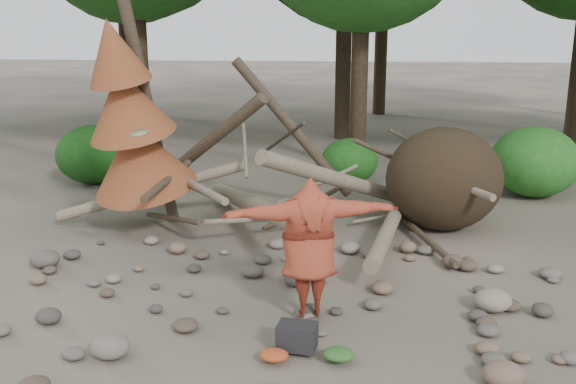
{
  "coord_description": "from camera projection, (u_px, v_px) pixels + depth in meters",
  "views": [
    {
      "loc": [
        0.82,
        -7.76,
        3.86
      ],
      "look_at": [
        -0.1,
        1.5,
        1.4
      ],
      "focal_mm": 40.0,
      "sensor_mm": 36.0,
      "label": 1
    }
  ],
  "objects": [
    {
      "name": "deadfall_pile",
      "position": [
        413.0,
        181.0,
        12.17
      ],
      "size": [
        8.55,
        5.24,
        3.3
      ],
      "color": "#332619",
      "rests_on": "ground"
    },
    {
      "name": "bush_left",
      "position": [
        93.0,
        154.0,
        15.8
      ],
      "size": [
        1.8,
        1.8,
        1.44
      ],
      "primitive_type": "ellipsoid",
      "color": "#195015",
      "rests_on": "ground"
    },
    {
      "name": "dead_conifer",
      "position": [
        132.0,
        123.0,
        11.53
      ],
      "size": [
        2.06,
        2.16,
        4.35
      ],
      "color": "#4C3F30",
      "rests_on": "ground"
    },
    {
      "name": "boulder_front_right",
      "position": [
        504.0,
        374.0,
        7.02
      ],
      "size": [
        0.46,
        0.41,
        0.28
      ],
      "primitive_type": "ellipsoid",
      "color": "#806250",
      "rests_on": "ground"
    },
    {
      "name": "backpack",
      "position": [
        297.0,
        341.0,
        7.72
      ],
      "size": [
        0.5,
        0.37,
        0.31
      ],
      "primitive_type": "cube",
      "rotation": [
        0.0,
        0.0,
        -0.14
      ],
      "color": "black",
      "rests_on": "ground"
    },
    {
      "name": "boulder_mid_left",
      "position": [
        45.0,
        259.0,
        10.42
      ],
      "size": [
        0.49,
        0.44,
        0.29
      ],
      "primitive_type": "ellipsoid",
      "color": "#5B534C",
      "rests_on": "ground"
    },
    {
      "name": "boulder_front_left",
      "position": [
        110.0,
        346.0,
        7.61
      ],
      "size": [
        0.48,
        0.43,
        0.29
      ],
      "primitive_type": "ellipsoid",
      "color": "slate",
      "rests_on": "ground"
    },
    {
      "name": "boulder_mid_right",
      "position": [
        493.0,
        300.0,
        8.84
      ],
      "size": [
        0.52,
        0.47,
        0.31
      ],
      "primitive_type": "ellipsoid",
      "color": "gray",
      "rests_on": "ground"
    },
    {
      "name": "frisbee_thrower",
      "position": [
        309.0,
        248.0,
        8.37
      ],
      "size": [
        3.68,
        1.19,
        2.39
      ],
      "color": "#A03A24",
      "rests_on": "ground"
    },
    {
      "name": "bush_right",
      "position": [
        535.0,
        162.0,
        14.58
      ],
      "size": [
        2.0,
        2.0,
        1.6
      ],
      "primitive_type": "ellipsoid",
      "color": "#2C7825",
      "rests_on": "ground"
    },
    {
      "name": "bush_mid",
      "position": [
        349.0,
        161.0,
        15.82
      ],
      "size": [
        1.4,
        1.4,
        1.12
      ],
      "primitive_type": "ellipsoid",
      "color": "#22651D",
      "rests_on": "ground"
    },
    {
      "name": "cloth_orange",
      "position": [
        274.0,
        359.0,
        7.48
      ],
      "size": [
        0.34,
        0.28,
        0.12
      ],
      "primitive_type": "ellipsoid",
      "color": "#AD411D",
      "rests_on": "ground"
    },
    {
      "name": "ground",
      "position": [
        284.0,
        322.0,
        8.53
      ],
      "size": [
        120.0,
        120.0,
        0.0
      ],
      "primitive_type": "plane",
      "color": "#514C44",
      "rests_on": "ground"
    },
    {
      "name": "cloth_green",
      "position": [
        339.0,
        358.0,
        7.49
      ],
      "size": [
        0.37,
        0.31,
        0.14
      ],
      "primitive_type": "ellipsoid",
      "color": "#2D6126",
      "rests_on": "ground"
    }
  ]
}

